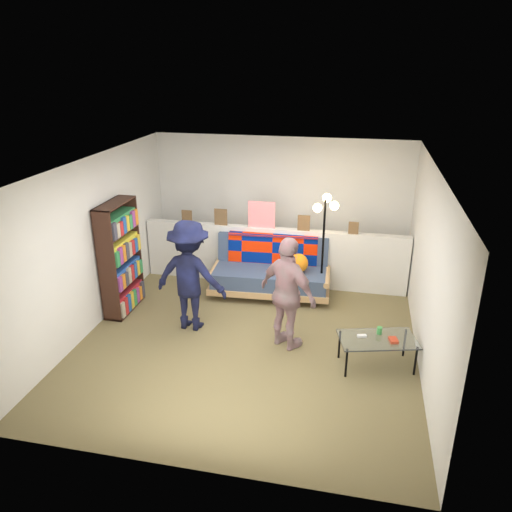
{
  "coord_description": "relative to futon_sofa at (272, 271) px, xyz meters",
  "views": [
    {
      "loc": [
        1.35,
        -5.93,
        3.65
      ],
      "look_at": [
        0.0,
        0.4,
        1.05
      ],
      "focal_mm": 35.0,
      "sensor_mm": 36.0,
      "label": 1
    }
  ],
  "objects": [
    {
      "name": "coffee_table",
      "position": [
        1.68,
        -1.81,
        -0.02
      ],
      "size": [
        1.05,
        0.75,
        0.49
      ],
      "color": "black",
      "rests_on": "ground"
    },
    {
      "name": "bookshelf",
      "position": [
        -2.12,
        -1.03,
        0.41
      ],
      "size": [
        0.28,
        0.85,
        1.7
      ],
      "color": "black",
      "rests_on": "ground"
    },
    {
      "name": "person_left",
      "position": [
        -0.92,
        -1.34,
        0.42
      ],
      "size": [
        1.09,
        0.69,
        1.6
      ],
      "primitive_type": "imported",
      "rotation": [
        0.0,
        0.0,
        3.05
      ],
      "color": "black",
      "rests_on": "ground"
    },
    {
      "name": "room_shell",
      "position": [
        -0.04,
        -0.96,
        1.28
      ],
      "size": [
        4.6,
        5.05,
        2.45
      ],
      "color": "silver",
      "rests_on": "ground"
    },
    {
      "name": "half_wall_ledge",
      "position": [
        -0.04,
        0.37,
        0.11
      ],
      "size": [
        4.45,
        0.15,
        1.0
      ],
      "primitive_type": "cube",
      "color": "silver",
      "rests_on": "ground"
    },
    {
      "name": "futon_sofa",
      "position": [
        0.0,
        0.0,
        0.0
      ],
      "size": [
        1.98,
        1.03,
        0.83
      ],
      "color": "tan",
      "rests_on": "ground"
    },
    {
      "name": "ground",
      "position": [
        -0.04,
        -1.43,
        -0.39
      ],
      "size": [
        5.0,
        5.0,
        0.0
      ],
      "primitive_type": "plane",
      "color": "brown",
      "rests_on": "ground"
    },
    {
      "name": "person_right",
      "position": [
        0.5,
        -1.57,
        0.39
      ],
      "size": [
        0.97,
        0.81,
        1.55
      ],
      "primitive_type": "imported",
      "rotation": [
        0.0,
        0.0,
        2.56
      ],
      "color": "#D38894",
      "rests_on": "ground"
    },
    {
      "name": "floor_lamp",
      "position": [
        0.82,
        -0.03,
        0.83
      ],
      "size": [
        0.39,
        0.31,
        1.72
      ],
      "color": "black",
      "rests_on": "ground"
    },
    {
      "name": "ledge_decor",
      "position": [
        -0.27,
        0.35,
        0.79
      ],
      "size": [
        2.97,
        0.02,
        0.45
      ],
      "color": "brown",
      "rests_on": "half_wall_ledge"
    }
  ]
}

